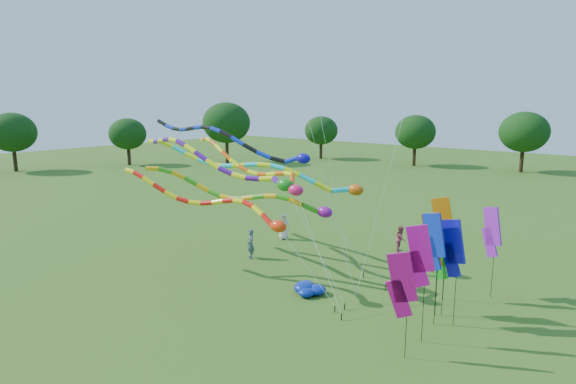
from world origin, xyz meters
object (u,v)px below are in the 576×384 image
Objects in this scene: blue_nylon_heap at (306,287)px; person_c at (401,239)px; tube_kite_orange at (254,167)px; tube_kite_red at (220,205)px; person_b at (251,244)px; person_a at (284,227)px.

blue_nylon_heap is 1.06× the size of person_c.
tube_kite_orange reaches higher than person_c.
tube_kite_red is 5.08m from person_b.
person_b is at bearing 160.01° from tube_kite_orange.
person_b reaches higher than person_c.
tube_kite_orange is at bearing 131.48° from person_c.
tube_kite_red is at bearing -40.73° from person_b.
blue_nylon_heap is at bearing 14.40° from tube_kite_red.
person_a is (-2.51, 7.98, -3.19)m from tube_kite_red.
tube_kite_orange is at bearing 167.71° from blue_nylon_heap.
tube_kite_red is 8.96m from person_a.
tube_kite_red is at bearing -159.59° from blue_nylon_heap.
tube_kite_orange is 6.95m from blue_nylon_heap.
tube_kite_red is 3.00m from tube_kite_orange.
blue_nylon_heap is 6.12m from person_b.
tube_kite_red is 12.04m from person_c.
person_b is 9.30m from person_c.
tube_kite_orange is (0.02, 2.51, 1.64)m from tube_kite_red.
person_b reaches higher than blue_nylon_heap.
blue_nylon_heap is 9.33m from person_a.
blue_nylon_heap is at bearing -79.74° from person_a.
person_c is at bearing 86.50° from blue_nylon_heap.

